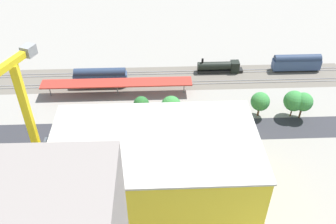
# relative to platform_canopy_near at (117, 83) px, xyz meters

# --- Properties ---
(ground_plane) EXTENTS (192.56, 192.56, 0.00)m
(ground_plane) POSITION_rel_platform_canopy_near_xyz_m (-14.69, 13.20, -4.14)
(ground_plane) COLOR gray
(ground_plane) RESTS_ON ground
(rail_bed) EXTENTS (120.36, 14.69, 0.01)m
(rail_bed) POSITION_rel_platform_canopy_near_xyz_m (-14.69, -8.44, -4.14)
(rail_bed) COLOR #665E54
(rail_bed) RESTS_ON ground
(street_asphalt) EXTENTS (120.36, 9.09, 0.01)m
(street_asphalt) POSITION_rel_platform_canopy_near_xyz_m (-14.69, 18.26, -4.14)
(street_asphalt) COLOR #2D2D33
(street_asphalt) RESTS_ON ground
(track_rails) EXTENTS (120.35, 8.25, 0.12)m
(track_rails) POSITION_rel_platform_canopy_near_xyz_m (-14.69, -8.44, -3.96)
(track_rails) COLOR #9E9EA8
(track_rails) RESTS_ON ground
(platform_canopy_near) EXTENTS (45.67, 4.89, 4.36)m
(platform_canopy_near) POSITION_rel_platform_canopy_near_xyz_m (0.00, 0.00, 0.00)
(platform_canopy_near) COLOR #A82D23
(platform_canopy_near) RESTS_ON ground
(locomotive) EXTENTS (15.23, 2.95, 5.15)m
(locomotive) POSITION_rel_platform_canopy_near_xyz_m (-33.71, -11.74, -2.28)
(locomotive) COLOR black
(locomotive) RESTS_ON ground
(passenger_coach) EXTENTS (16.09, 3.06, 5.86)m
(passenger_coach) POSITION_rel_platform_canopy_near_xyz_m (-59.36, -11.74, -1.07)
(passenger_coach) COLOR black
(passenger_coach) RESTS_ON ground
(freight_coach_far) EXTENTS (16.71, 3.04, 6.18)m
(freight_coach_far) POSITION_rel_platform_canopy_near_xyz_m (5.59, -5.15, -0.89)
(freight_coach_far) COLOR black
(freight_coach_far) RESTS_ON ground
(parked_car_0) EXTENTS (4.69, 1.99, 1.69)m
(parked_car_0) POSITION_rel_platform_canopy_near_xyz_m (-30.18, 21.48, -3.39)
(parked_car_0) COLOR black
(parked_car_0) RESTS_ON ground
(parked_car_1) EXTENTS (4.69, 1.96, 1.66)m
(parked_car_1) POSITION_rel_platform_canopy_near_xyz_m (-23.91, 21.70, -3.39)
(parked_car_1) COLOR black
(parked_car_1) RESTS_ON ground
(parked_car_2) EXTENTS (4.73, 1.84, 1.58)m
(parked_car_2) POSITION_rel_platform_canopy_near_xyz_m (-17.39, 22.02, -3.43)
(parked_car_2) COLOR black
(parked_car_2) RESTS_ON ground
(parked_car_3) EXTENTS (4.83, 1.92, 1.67)m
(parked_car_3) POSITION_rel_platform_canopy_near_xyz_m (-10.30, 21.72, -3.39)
(parked_car_3) COLOR black
(parked_car_3) RESTS_ON ground
(parked_car_4) EXTENTS (4.19, 1.90, 1.83)m
(parked_car_4) POSITION_rel_platform_canopy_near_xyz_m (-3.61, 21.57, -3.33)
(parked_car_4) COLOR black
(parked_car_4) RESTS_ON ground
(parked_car_5) EXTENTS (4.02, 1.75, 1.79)m
(parked_car_5) POSITION_rel_platform_canopy_near_xyz_m (1.90, 21.11, -3.34)
(parked_car_5) COLOR black
(parked_car_5) RESTS_ON ground
(parked_car_6) EXTENTS (4.50, 1.85, 1.71)m
(parked_car_6) POSITION_rel_platform_canopy_near_xyz_m (9.47, 21.50, -3.37)
(parked_car_6) COLOR black
(parked_car_6) RESTS_ON ground
(parked_car_7) EXTENTS (4.26, 2.02, 1.67)m
(parked_car_7) POSITION_rel_platform_canopy_near_xyz_m (15.61, 21.61, -3.40)
(parked_car_7) COLOR black
(parked_car_7) RESTS_ON ground
(construction_building) EXTENTS (40.18, 23.40, 17.98)m
(construction_building) POSITION_rel_platform_canopy_near_xyz_m (-11.21, 42.07, 4.85)
(construction_building) COLOR yellow
(construction_building) RESTS_ON ground
(construction_roof_slab) EXTENTS (40.78, 24.00, 0.40)m
(construction_roof_slab) POSITION_rel_platform_canopy_near_xyz_m (-11.21, 42.07, 14.04)
(construction_roof_slab) COLOR #B7B2A8
(construction_roof_slab) RESTS_ON construction_building
(tower_crane) EXTENTS (13.74, 28.64, 34.16)m
(tower_crane) POSITION_rel_platform_canopy_near_xyz_m (14.46, 39.98, 16.76)
(tower_crane) COLOR gray
(tower_crane) RESTS_ON ground
(box_truck_0) EXTENTS (8.39, 3.23, 3.69)m
(box_truck_0) POSITION_rel_platform_canopy_near_xyz_m (3.75, 23.68, -2.36)
(box_truck_0) COLOR black
(box_truck_0) RESTS_ON ground
(box_truck_1) EXTENTS (9.78, 2.89, 3.64)m
(box_truck_1) POSITION_rel_platform_canopy_near_xyz_m (-18.65, 24.37, -2.37)
(box_truck_1) COLOR black
(box_truck_1) RESTS_ON ground
(street_tree_0) EXTENTS (5.62, 5.62, 8.33)m
(street_tree_0) POSITION_rel_platform_canopy_near_xyz_m (-15.83, 14.26, 1.37)
(street_tree_0) COLOR brown
(street_tree_0) RESTS_ON ground
(street_tree_1) EXTENTS (5.32, 5.32, 7.64)m
(street_tree_1) POSITION_rel_platform_canopy_near_xyz_m (-40.84, 12.46, 0.82)
(street_tree_1) COLOR brown
(street_tree_1) RESTS_ON ground
(street_tree_2) EXTENTS (5.28, 5.28, 8.13)m
(street_tree_2) POSITION_rel_platform_canopy_near_xyz_m (-52.45, 13.84, 1.32)
(street_tree_2) COLOR brown
(street_tree_2) RESTS_ON ground
(street_tree_3) EXTENTS (4.31, 4.31, 7.60)m
(street_tree_3) POSITION_rel_platform_canopy_near_xyz_m (-7.71, 12.87, 1.28)
(street_tree_3) COLOR brown
(street_tree_3) RESTS_ON ground
(street_tree_4) EXTENTS (5.82, 5.82, 8.26)m
(street_tree_4) POSITION_rel_platform_canopy_near_xyz_m (-50.12, 13.11, 1.21)
(street_tree_4) COLOR brown
(street_tree_4) RESTS_ON ground
(traffic_light) EXTENTS (0.50, 0.36, 6.97)m
(traffic_light) POSITION_rel_platform_canopy_near_xyz_m (6.87, 23.21, 0.44)
(traffic_light) COLOR #333333
(traffic_light) RESTS_ON ground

